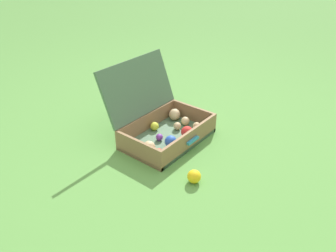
{
  "coord_description": "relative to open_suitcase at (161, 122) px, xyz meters",
  "views": [
    {
      "loc": [
        -1.47,
        -1.09,
        1.18
      ],
      "look_at": [
        -0.01,
        0.08,
        0.11
      ],
      "focal_mm": 35.55,
      "sensor_mm": 36.0,
      "label": 1
    }
  ],
  "objects": [
    {
      "name": "ground_plane",
      "position": [
        0.0,
        -0.14,
        -0.11
      ],
      "size": [
        16.0,
        16.0,
        0.0
      ],
      "primitive_type": "plane",
      "color": "#569342"
    },
    {
      "name": "open_suitcase",
      "position": [
        0.0,
        0.0,
        0.0
      ],
      "size": [
        0.59,
        0.54,
        0.49
      ],
      "color": "#4C7051",
      "rests_on": "ground"
    },
    {
      "name": "stray_ball_on_grass",
      "position": [
        -0.25,
        -0.44,
        -0.07
      ],
      "size": [
        0.08,
        0.08,
        0.08
      ],
      "primitive_type": "sphere",
      "color": "yellow",
      "rests_on": "ground"
    }
  ]
}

